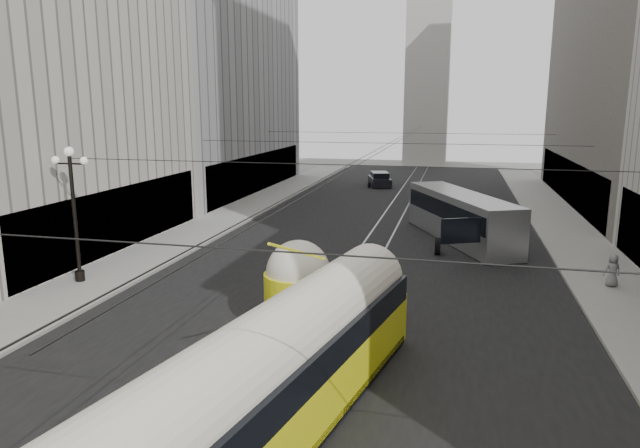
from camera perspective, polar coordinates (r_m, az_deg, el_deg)
The scene contains 14 objects.
road at distance 38.39m, azimuth 6.26°, elevation -0.88°, with size 20.00×85.00×0.02m, color black.
sidewalk_left at distance 44.73m, azimuth -8.57°, elevation 0.96°, with size 4.00×72.00×0.15m, color gray.
sidewalk_right at distance 42.16m, azimuth 23.29°, elevation -0.54°, with size 4.00×72.00×0.15m, color gray.
rail_left at distance 38.49m, azimuth 5.15°, elevation -0.83°, with size 0.12×85.00×0.04m, color gray.
rail_right at distance 38.31m, azimuth 7.37°, elevation -0.94°, with size 0.12×85.00×0.04m, color gray.
building_left_far at distance 58.47m, azimuth -12.02°, elevation 17.36°, with size 12.60×28.60×28.60m.
distant_tower at distance 85.07m, azimuth 10.79°, elevation 16.02°, with size 6.00×6.00×31.36m.
lamppost_left_mid at distance 28.87m, azimuth -23.40°, elevation 1.59°, with size 1.86×0.44×6.37m.
catenary at distance 36.54m, azimuth 6.44°, elevation 7.80°, with size 25.00×72.00×0.23m.
streetcar at distance 14.98m, azimuth -4.11°, elevation -14.47°, with size 5.32×16.00×3.57m.
city_bus at distance 36.84m, azimuth 13.88°, elevation 0.89°, with size 7.17×12.16×2.98m.
sedan_white_far at distance 46.49m, azimuth 13.13°, elevation 1.85°, with size 2.23×4.41×1.34m.
sedan_dark_far at distance 60.83m, azimuth 5.98°, elevation 4.44°, with size 3.10×5.01×1.47m.
pedestrian_sidewalk_right at distance 29.59m, azimuth 27.22°, elevation -4.14°, with size 0.75×0.46×1.53m, color slate.
Camera 1 is at (4.65, -4.68, 8.36)m, focal length 32.00 mm.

